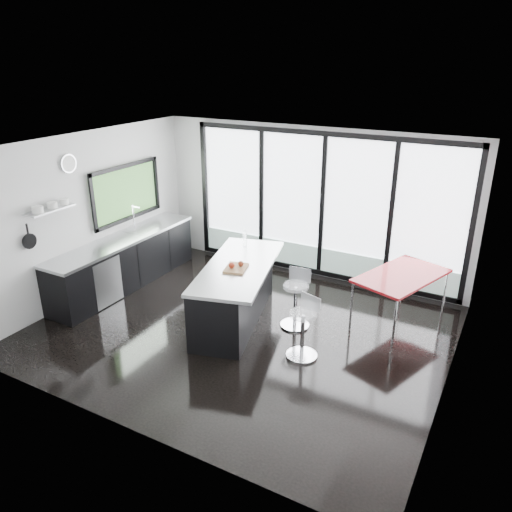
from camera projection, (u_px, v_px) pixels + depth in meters
The scene contains 11 objects.
floor at pixel (241, 330), 7.71m from camera, with size 6.00×5.00×0.00m, color black.
ceiling at pixel (239, 148), 6.66m from camera, with size 6.00×5.00×0.00m, color white.
wall_back at pixel (321, 212), 9.11m from camera, with size 6.00×0.09×2.80m.
wall_front at pixel (118, 321), 5.15m from camera, with size 6.00×0.00×2.80m, color silver.
wall_left at pixel (100, 203), 8.66m from camera, with size 0.26×5.00×2.80m.
wall_right at pixel (460, 289), 5.85m from camera, with size 0.00×5.00×2.80m, color silver.
counter_cabinets at pixel (125, 261), 9.05m from camera, with size 0.69×3.24×1.36m.
island at pixel (234, 292), 7.86m from camera, with size 1.56×2.50×1.23m.
bar_stool_near at pixel (302, 335), 6.92m from camera, with size 0.44×0.44×0.70m, color silver.
bar_stool_far at pixel (295, 305), 7.70m from camera, with size 0.45×0.45×0.72m, color silver.
red_table at pixel (399, 298), 7.82m from camera, with size 0.87×1.52×0.81m, color maroon.
Camera 1 is at (3.42, -5.77, 3.97)m, focal length 35.00 mm.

